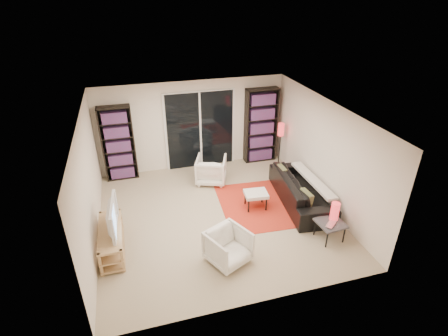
# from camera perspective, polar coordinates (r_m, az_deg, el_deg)

# --- Properties ---
(floor) EXTENTS (5.00, 5.00, 0.00)m
(floor) POSITION_cam_1_polar(r_m,az_deg,el_deg) (7.85, -1.17, -7.69)
(floor) COLOR tan
(floor) RESTS_ON ground
(wall_back) EXTENTS (5.00, 0.02, 2.40)m
(wall_back) POSITION_cam_1_polar(r_m,az_deg,el_deg) (9.44, -5.17, 6.95)
(wall_back) COLOR white
(wall_back) RESTS_ON ground
(wall_front) EXTENTS (5.00, 0.02, 2.40)m
(wall_front) POSITION_cam_1_polar(r_m,az_deg,el_deg) (5.24, 5.92, -12.42)
(wall_front) COLOR white
(wall_front) RESTS_ON ground
(wall_left) EXTENTS (0.02, 5.00, 2.40)m
(wall_left) POSITION_cam_1_polar(r_m,az_deg,el_deg) (7.09, -21.21, -2.55)
(wall_left) COLOR white
(wall_left) RESTS_ON ground
(wall_right) EXTENTS (0.02, 5.00, 2.40)m
(wall_right) POSITION_cam_1_polar(r_m,az_deg,el_deg) (8.14, 16.04, 2.33)
(wall_right) COLOR white
(wall_right) RESTS_ON ground
(ceiling) EXTENTS (5.00, 5.00, 0.02)m
(ceiling) POSITION_cam_1_polar(r_m,az_deg,el_deg) (6.73, -1.36, 9.11)
(ceiling) COLOR white
(ceiling) RESTS_ON wall_back
(sliding_door) EXTENTS (1.92, 0.08, 2.16)m
(sliding_door) POSITION_cam_1_polar(r_m,az_deg,el_deg) (9.49, -3.90, 6.16)
(sliding_door) COLOR white
(sliding_door) RESTS_ON ground
(bookshelf_left) EXTENTS (0.80, 0.30, 1.95)m
(bookshelf_left) POSITION_cam_1_polar(r_m,az_deg,el_deg) (9.24, -16.86, 3.82)
(bookshelf_left) COLOR black
(bookshelf_left) RESTS_ON ground
(bookshelf_right) EXTENTS (0.90, 0.30, 2.10)m
(bookshelf_right) POSITION_cam_1_polar(r_m,az_deg,el_deg) (9.84, 6.05, 6.89)
(bookshelf_right) COLOR black
(bookshelf_right) RESTS_ON ground
(tv_stand) EXTENTS (0.43, 1.34, 0.50)m
(tv_stand) POSITION_cam_1_polar(r_m,az_deg,el_deg) (7.10, -17.88, -11.08)
(tv_stand) COLOR tan
(tv_stand) RESTS_ON floor
(tv) EXTENTS (0.20, 1.00, 0.57)m
(tv) POSITION_cam_1_polar(r_m,az_deg,el_deg) (6.79, -18.36, -7.62)
(tv) COLOR black
(tv) RESTS_ON tv_stand
(rug) EXTENTS (1.63, 2.13, 0.01)m
(rug) POSITION_cam_1_polar(r_m,az_deg,el_deg) (8.19, 4.88, -6.05)
(rug) COLOR red
(rug) RESTS_ON floor
(sofa) EXTENTS (1.14, 2.36, 0.66)m
(sofa) POSITION_cam_1_polar(r_m,az_deg,el_deg) (8.30, 12.47, -3.50)
(sofa) COLOR black
(sofa) RESTS_ON floor
(armchair_back) EXTENTS (0.95, 0.96, 0.68)m
(armchair_back) POSITION_cam_1_polar(r_m,az_deg,el_deg) (8.93, -2.12, -0.29)
(armchair_back) COLOR white
(armchair_back) RESTS_ON floor
(armchair_front) EXTENTS (0.93, 0.94, 0.65)m
(armchair_front) POSITION_cam_1_polar(r_m,az_deg,el_deg) (6.52, 0.70, -12.76)
(armchair_front) COLOR white
(armchair_front) RESTS_ON floor
(ottoman) EXTENTS (0.55, 0.47, 0.40)m
(ottoman) POSITION_cam_1_polar(r_m,az_deg,el_deg) (7.94, 5.24, -4.36)
(ottoman) COLOR white
(ottoman) RESTS_ON floor
(side_table) EXTENTS (0.55, 0.55, 0.40)m
(side_table) POSITION_cam_1_polar(r_m,az_deg,el_deg) (7.30, 16.99, -8.75)
(side_table) COLOR #404044
(side_table) RESTS_ON floor
(laptop) EXTENTS (0.38, 0.37, 0.03)m
(laptop) POSITION_cam_1_polar(r_m,az_deg,el_deg) (7.21, 17.45, -8.84)
(laptop) COLOR silver
(laptop) RESTS_ON side_table
(table_lamp) EXTENTS (0.17, 0.17, 0.38)m
(table_lamp) POSITION_cam_1_polar(r_m,az_deg,el_deg) (7.28, 17.64, -6.74)
(table_lamp) COLOR red
(table_lamp) RESTS_ON side_table
(floor_lamp) EXTENTS (0.19, 0.19, 1.26)m
(floor_lamp) POSITION_cam_1_polar(r_m,az_deg,el_deg) (9.59, 9.22, 5.44)
(floor_lamp) COLOR black
(floor_lamp) RESTS_ON floor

